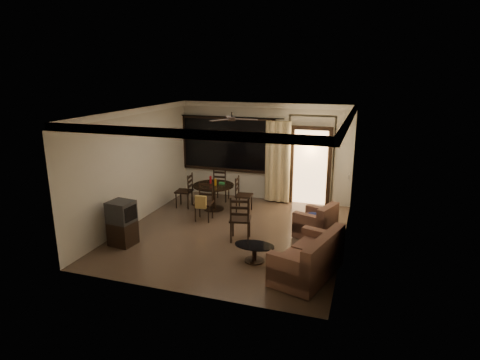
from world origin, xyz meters
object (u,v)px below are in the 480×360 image
(dining_chair_south, at_px, (204,209))
(coffee_table, at_px, (254,250))
(dining_table, at_px, (214,190))
(sofa, at_px, (310,260))
(side_chair, at_px, (240,227))
(dining_chair_north, at_px, (221,191))
(dining_chair_west, at_px, (185,197))
(tv_cabinet, at_px, (122,223))
(armchair, at_px, (317,224))
(dining_chair_east, at_px, (244,201))

(dining_chair_south, xyz_separation_m, coffee_table, (1.84, -1.78, -0.07))
(dining_table, bearing_deg, dining_chair_south, -84.96)
(dining_chair_south, xyz_separation_m, sofa, (2.98, -2.06, 0.03))
(side_chair, bearing_deg, dining_table, -65.16)
(dining_chair_north, bearing_deg, dining_table, 90.13)
(coffee_table, distance_m, side_chair, 1.06)
(dining_chair_north, xyz_separation_m, side_chair, (1.41, -2.53, 0.03))
(dining_chair_west, height_order, sofa, dining_chair_west)
(sofa, bearing_deg, coffee_table, -178.04)
(dining_table, height_order, side_chair, side_chair)
(dining_chair_south, relative_size, sofa, 0.55)
(dining_chair_west, relative_size, sofa, 0.55)
(tv_cabinet, xyz_separation_m, side_chair, (2.35, 1.00, -0.18))
(dining_chair_north, bearing_deg, dining_chair_west, 43.24)
(tv_cabinet, height_order, sofa, tv_cabinet)
(tv_cabinet, bearing_deg, armchair, 29.77)
(coffee_table, bearing_deg, armchair, 57.66)
(dining_chair_east, bearing_deg, sofa, -148.58)
(sofa, bearing_deg, dining_chair_west, 159.86)
(dining_chair_south, xyz_separation_m, armchair, (2.86, -0.18, 0.01))
(dining_table, distance_m, dining_chair_north, 0.83)
(dining_chair_east, height_order, side_chair, side_chair)
(coffee_table, bearing_deg, dining_chair_north, 120.25)
(tv_cabinet, xyz_separation_m, armchair, (3.95, 1.71, -0.17))
(dining_chair_west, distance_m, sofa, 4.82)
(dining_chair_east, bearing_deg, coffee_table, -163.28)
(dining_table, relative_size, tv_cabinet, 1.13)
(dining_chair_east, distance_m, dining_chair_south, 1.20)
(dining_chair_south, bearing_deg, dining_table, 89.88)
(dining_chair_west, relative_size, dining_chair_north, 1.00)
(dining_chair_north, distance_m, tv_cabinet, 3.66)
(dining_table, distance_m, dining_chair_south, 0.89)
(dining_chair_west, height_order, dining_chair_south, same)
(sofa, relative_size, coffee_table, 2.17)
(armchair, bearing_deg, dining_chair_east, 171.55)
(coffee_table, bearing_deg, dining_chair_east, 111.89)
(armchair, bearing_deg, dining_chair_west, -174.86)
(dining_chair_north, bearing_deg, sofa, 125.02)
(dining_table, relative_size, dining_chair_west, 1.16)
(dining_chair_west, bearing_deg, side_chair, 47.24)
(sofa, bearing_deg, dining_table, 152.32)
(dining_table, height_order, dining_chair_south, dining_chair_south)
(dining_chair_north, xyz_separation_m, tv_cabinet, (-0.94, -3.53, 0.21))
(sofa, bearing_deg, tv_cabinet, -166.33)
(tv_cabinet, bearing_deg, side_chair, 29.40)
(sofa, bearing_deg, dining_chair_north, 146.21)
(dining_chair_south, bearing_deg, coffee_table, -49.14)
(dining_chair_east, relative_size, dining_chair_south, 1.00)
(tv_cabinet, distance_m, coffee_table, 2.95)
(tv_cabinet, distance_m, sofa, 4.08)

